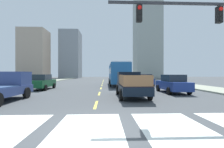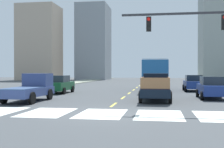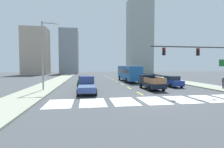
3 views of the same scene
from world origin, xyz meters
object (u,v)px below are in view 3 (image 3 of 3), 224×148
at_px(pickup_dark, 87,85).
at_px(streetlight_left, 44,53).
at_px(city_bus, 129,72).
at_px(pedestrian_waiting, 224,81).
at_px(traffic_signal_gantry, 207,57).
at_px(sedan_near_right, 172,81).
at_px(sedan_mid, 84,80).
at_px(pickup_stakebed, 150,82).
at_px(sedan_far, 148,77).

xyz_separation_m(pickup_dark, streetlight_left, (-5.48, 2.58, 4.05)).
height_order(city_bus, streetlight_left, streetlight_left).
relative_size(pickup_dark, pedestrian_waiting, 3.17).
bearing_deg(traffic_signal_gantry, sedan_near_right, 96.54).
bearing_deg(sedan_mid, pickup_stakebed, -31.63).
relative_size(pickup_stakebed, pickup_dark, 1.00).
relative_size(sedan_mid, traffic_signal_gantry, 0.42).
height_order(pickup_dark, sedan_near_right, pickup_dark).
distance_m(city_bus, streetlight_left, 18.02).
height_order(sedan_near_right, streetlight_left, streetlight_left).
distance_m(sedan_near_right, pedestrian_waiting, 6.81).
distance_m(city_bus, sedan_near_right, 10.52).
xyz_separation_m(pickup_stakebed, sedan_mid, (-9.28, 5.55, -0.08)).
height_order(pickup_stakebed, sedan_far, pickup_stakebed).
bearing_deg(sedan_mid, pickup_dark, -87.08).
bearing_deg(pedestrian_waiting, streetlight_left, -67.32).
xyz_separation_m(pickup_stakebed, pedestrian_waiting, (9.86, -1.94, 0.18)).
relative_size(sedan_far, sedan_mid, 1.00).
bearing_deg(traffic_signal_gantry, sedan_far, 94.44).
bearing_deg(sedan_near_right, pickup_stakebed, -153.24).
bearing_deg(sedan_far, traffic_signal_gantry, -85.12).
height_order(sedan_near_right, sedan_mid, same).
bearing_deg(pickup_dark, sedan_far, 46.62).
xyz_separation_m(city_bus, streetlight_left, (-14.17, -10.73, 3.02)).
relative_size(city_bus, traffic_signal_gantry, 1.03).
height_order(pickup_stakebed, pedestrian_waiting, pickup_stakebed).
bearing_deg(pickup_stakebed, sedan_near_right, 27.42).
bearing_deg(sedan_near_right, streetlight_left, -174.17).
height_order(pickup_stakebed, city_bus, city_bus).
distance_m(sedan_far, traffic_signal_gantry, 15.78).
xyz_separation_m(sedan_mid, pedestrian_waiting, (19.14, -7.49, 0.26)).
bearing_deg(sedan_far, pickup_dark, -134.85).
distance_m(pickup_dark, traffic_signal_gantry, 14.53).
distance_m(sedan_mid, pedestrian_waiting, 20.55).
bearing_deg(pickup_dark, sedan_mid, 95.56).
distance_m(pickup_dark, sedan_mid, 7.41).
distance_m(pickup_stakebed, sedan_near_right, 4.73).
bearing_deg(pickup_stakebed, traffic_signal_gantry, -40.09).
bearing_deg(sedan_mid, sedan_far, 20.64).
distance_m(pickup_stakebed, pedestrian_waiting, 10.05).
bearing_deg(pickup_stakebed, pedestrian_waiting, -8.46).
bearing_deg(pickup_dark, traffic_signal_gantry, -9.60).
height_order(sedan_mid, traffic_signal_gantry, traffic_signal_gantry).
distance_m(city_bus, sedan_far, 4.21).
relative_size(sedan_far, streetlight_left, 0.49).
height_order(pickup_dark, city_bus, city_bus).
xyz_separation_m(city_bus, sedan_near_right, (4.42, -9.48, -1.09)).
bearing_deg(sedan_mid, streetlight_left, -136.87).
height_order(sedan_mid, streetlight_left, streetlight_left).
xyz_separation_m(sedan_near_right, traffic_signal_gantry, (0.76, -6.65, 3.40)).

